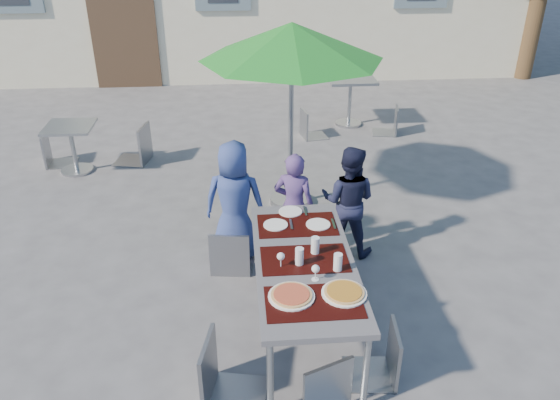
{
  "coord_description": "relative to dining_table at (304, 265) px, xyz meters",
  "views": [
    {
      "loc": [
        0.19,
        -3.94,
        3.25
      ],
      "look_at": [
        0.57,
        0.61,
        0.83
      ],
      "focal_mm": 35.0,
      "sensor_mm": 36.0,
      "label": 1
    }
  ],
  "objects": [
    {
      "name": "ground",
      "position": [
        -0.69,
        0.29,
        -0.7
      ],
      "size": [
        90.0,
        90.0,
        0.0
      ],
      "primitive_type": "plane",
      "color": "#4D4D50",
      "rests_on": "ground"
    },
    {
      "name": "dining_table",
      "position": [
        0.0,
        0.0,
        0.0
      ],
      "size": [
        0.8,
        1.85,
        0.76
      ],
      "color": "#424146",
      "rests_on": "ground"
    },
    {
      "name": "pizza_near_left",
      "position": [
        -0.16,
        -0.48,
        0.07
      ],
      "size": [
        0.34,
        0.34,
        0.03
      ],
      "color": "white",
      "rests_on": "dining_table"
    },
    {
      "name": "pizza_near_right",
      "position": [
        0.23,
        -0.48,
        0.07
      ],
      "size": [
        0.34,
        0.34,
        0.03
      ],
      "color": "white",
      "rests_on": "dining_table"
    },
    {
      "name": "glassware",
      "position": [
        0.06,
        -0.08,
        0.13
      ],
      "size": [
        0.51,
        0.43,
        0.15
      ],
      "color": "silver",
      "rests_on": "dining_table"
    },
    {
      "name": "place_settings",
      "position": [
        -0.01,
        0.62,
        0.06
      ],
      "size": [
        0.64,
        0.48,
        0.01
      ],
      "color": "white",
      "rests_on": "dining_table"
    },
    {
      "name": "child_0",
      "position": [
        -0.56,
        1.26,
        -0.06
      ],
      "size": [
        0.68,
        0.5,
        1.28
      ],
      "primitive_type": "imported",
      "rotation": [
        0.0,
        0.0,
        2.99
      ],
      "color": "navy",
      "rests_on": "ground"
    },
    {
      "name": "child_1",
      "position": [
        0.04,
        1.22,
        -0.12
      ],
      "size": [
        0.49,
        0.4,
        1.16
      ],
      "primitive_type": "imported",
      "rotation": [
        0.0,
        0.0,
        2.8
      ],
      "color": "#4F3873",
      "rests_on": "ground"
    },
    {
      "name": "child_2",
      "position": [
        0.61,
        1.25,
        -0.1
      ],
      "size": [
        0.67,
        0.53,
        1.2
      ],
      "primitive_type": "imported",
      "rotation": [
        0.0,
        0.0,
        2.74
      ],
      "color": "#181B35",
      "rests_on": "ground"
    },
    {
      "name": "chair_0",
      "position": [
        -0.62,
        0.96,
        -0.17
      ],
      "size": [
        0.45,
        0.45,
        0.91
      ],
      "color": "gray",
      "rests_on": "ground"
    },
    {
      "name": "chair_1",
      "position": [
        0.08,
        0.85,
        -0.12
      ],
      "size": [
        0.55,
        0.55,
        0.97
      ],
      "color": "gray",
      "rests_on": "ground"
    },
    {
      "name": "chair_2",
      "position": [
        0.33,
        0.77,
        -0.14
      ],
      "size": [
        0.56,
        0.56,
        0.96
      ],
      "color": "gray",
      "rests_on": "ground"
    },
    {
      "name": "chair_3",
      "position": [
        -0.68,
        -0.67,
        -0.12
      ],
      "size": [
        0.52,
        0.51,
        0.98
      ],
      "color": "gray",
      "rests_on": "ground"
    },
    {
      "name": "chair_4",
      "position": [
        0.54,
        -0.56,
        -0.19
      ],
      "size": [
        0.42,
        0.42,
        0.87
      ],
      "color": "gray",
      "rests_on": "ground"
    },
    {
      "name": "chair_5",
      "position": [
        0.1,
        -0.99,
        -0.17
      ],
      "size": [
        0.52,
        0.52,
        0.9
      ],
      "color": "#8F949A",
      "rests_on": "ground"
    },
    {
      "name": "patio_umbrella",
      "position": [
        0.12,
        2.35,
        1.28
      ],
      "size": [
        2.06,
        2.06,
        2.2
      ],
      "color": "#ABAEB3",
      "rests_on": "ground"
    },
    {
      "name": "cafe_table_0",
      "position": [
        -2.78,
        3.56,
        -0.26
      ],
      "size": [
        0.63,
        0.63,
        0.68
      ],
      "color": "#ABAEB3",
      "rests_on": "ground"
    },
    {
      "name": "bg_chair_l_0",
      "position": [
        -3.15,
        3.83,
        -0.18
      ],
      "size": [
        0.43,
        0.43,
        0.89
      ],
      "color": "gray",
      "rests_on": "ground"
    },
    {
      "name": "bg_chair_r_0",
      "position": [
        -1.95,
        3.83,
        -0.08
      ],
      "size": [
        0.55,
        0.55,
        1.05
      ],
      "color": "gray",
      "rests_on": "ground"
    },
    {
      "name": "cafe_table_1",
      "position": [
        1.4,
        5.12,
        -0.1
      ],
      "size": [
        0.77,
        0.77,
        0.82
      ],
      "color": "#ABAEB3",
      "rests_on": "ground"
    },
    {
      "name": "bg_chair_l_1",
      "position": [
        0.65,
        4.6,
        -0.19
      ],
      "size": [
        0.45,
        0.45,
        0.87
      ],
      "color": "gray",
      "rests_on": "ground"
    },
    {
      "name": "bg_chair_r_1",
      "position": [
        2.0,
        4.66,
        -0.2
      ],
      "size": [
        0.45,
        0.45,
        0.86
      ],
      "color": "gray",
      "rests_on": "ground"
    }
  ]
}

